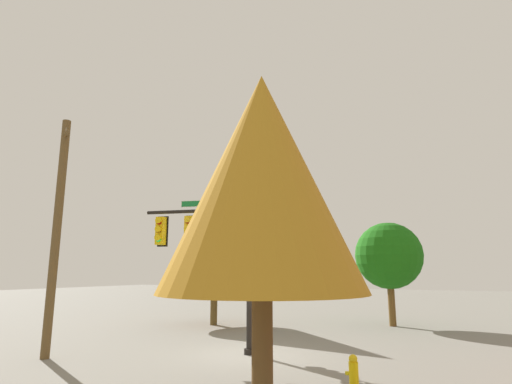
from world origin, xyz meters
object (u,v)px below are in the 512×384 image
at_px(utility_pole, 57,230).
at_px(tree_mid, 262,180).
at_px(signal_pole_assembly, 221,247).
at_px(fire_hydrant, 353,372).
at_px(tree_far, 389,256).
at_px(tree_near, 215,233).

xyz_separation_m(utility_pole, tree_mid, (-9.60, 2.70, 0.31)).
height_order(signal_pole_assembly, tree_mid, tree_mid).
distance_m(signal_pole_assembly, fire_hydrant, 6.96).
height_order(utility_pole, fire_hydrant, utility_pole).
xyz_separation_m(utility_pole, fire_hydrant, (-10.28, -1.18, -3.98)).
bearing_deg(tree_far, fire_hydrant, 94.75).
bearing_deg(tree_near, tree_mid, 126.07).
relative_size(fire_hydrant, tree_near, 0.11).
relative_size(signal_pole_assembly, tree_mid, 0.88).
distance_m(utility_pole, tree_mid, 9.98).
relative_size(fire_hydrant, tree_far, 0.15).
relative_size(utility_pole, fire_hydrant, 10.30).
relative_size(signal_pole_assembly, fire_hydrant, 7.34).
bearing_deg(fire_hydrant, tree_mid, 80.11).
relative_size(signal_pole_assembly, tree_near, 0.80).
bearing_deg(tree_near, fire_hydrant, 138.09).
height_order(signal_pole_assembly, tree_near, tree_near).
bearing_deg(tree_mid, fire_hydrant, -99.89).
bearing_deg(signal_pole_assembly, tree_far, -112.77).
bearing_deg(tree_far, tree_near, 23.83).
height_order(utility_pole, tree_mid, utility_pole).
height_order(tree_near, tree_mid, tree_near).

